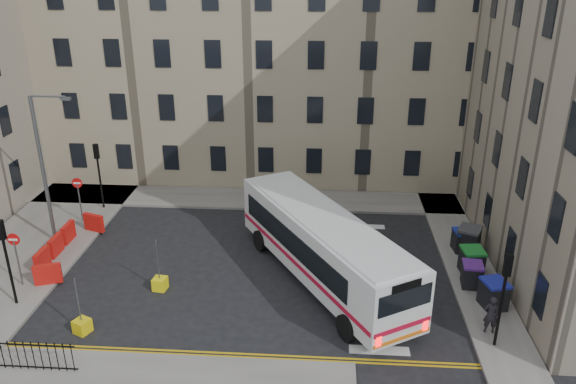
# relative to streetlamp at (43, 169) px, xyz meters

# --- Properties ---
(ground) EXTENTS (120.00, 120.00, 0.00)m
(ground) POSITION_rel_streetlamp_xyz_m (13.00, -2.00, -4.34)
(ground) COLOR black
(ground) RESTS_ON ground
(pavement_north) EXTENTS (36.00, 3.20, 0.15)m
(pavement_north) POSITION_rel_streetlamp_xyz_m (7.00, 6.60, -4.26)
(pavement_north) COLOR slate
(pavement_north) RESTS_ON ground
(pavement_east) EXTENTS (2.40, 26.00, 0.15)m
(pavement_east) POSITION_rel_streetlamp_xyz_m (22.00, 2.00, -4.26)
(pavement_east) COLOR slate
(pavement_east) RESTS_ON ground
(pavement_west) EXTENTS (6.00, 22.00, 0.15)m
(pavement_west) POSITION_rel_streetlamp_xyz_m (-1.00, -1.00, -4.26)
(pavement_west) COLOR slate
(pavement_west) RESTS_ON ground
(terrace_north) EXTENTS (38.30, 10.80, 17.20)m
(terrace_north) POSITION_rel_streetlamp_xyz_m (6.00, 13.50, 4.28)
(terrace_north) COLOR tan
(terrace_north) RESTS_ON ground
(traffic_light_east) EXTENTS (0.28, 0.22, 4.10)m
(traffic_light_east) POSITION_rel_streetlamp_xyz_m (21.60, -7.50, -1.47)
(traffic_light_east) COLOR black
(traffic_light_east) RESTS_ON pavement_east
(traffic_light_nw) EXTENTS (0.28, 0.22, 4.10)m
(traffic_light_nw) POSITION_rel_streetlamp_xyz_m (1.00, 4.50, -1.47)
(traffic_light_nw) COLOR black
(traffic_light_nw) RESTS_ON pavement_west
(traffic_light_sw) EXTENTS (0.28, 0.22, 4.10)m
(traffic_light_sw) POSITION_rel_streetlamp_xyz_m (1.00, -6.00, -1.47)
(traffic_light_sw) COLOR black
(traffic_light_sw) RESTS_ON pavement_west
(streetlamp) EXTENTS (0.50, 0.22, 8.14)m
(streetlamp) POSITION_rel_streetlamp_xyz_m (0.00, 0.00, 0.00)
(streetlamp) COLOR #595B5E
(streetlamp) RESTS_ON pavement_west
(no_entry_north) EXTENTS (0.60, 0.08, 3.00)m
(no_entry_north) POSITION_rel_streetlamp_xyz_m (0.50, 2.50, -2.26)
(no_entry_north) COLOR #595B5E
(no_entry_north) RESTS_ON pavement_west
(no_entry_south) EXTENTS (0.60, 0.08, 3.00)m
(no_entry_south) POSITION_rel_streetlamp_xyz_m (0.50, -4.50, -2.26)
(no_entry_south) COLOR #595B5E
(no_entry_south) RESTS_ON pavement_west
(roadworks_barriers) EXTENTS (1.66, 6.26, 1.00)m
(roadworks_barriers) POSITION_rel_streetlamp_xyz_m (1.16, -1.50, -3.69)
(roadworks_barriers) COLOR red
(roadworks_barriers) RESTS_ON pavement_west
(bus) EXTENTS (8.75, 12.04, 3.37)m
(bus) POSITION_rel_streetlamp_xyz_m (14.63, -2.88, -2.39)
(bus) COLOR silver
(bus) RESTS_ON ground
(wheelie_bin_a) EXTENTS (1.27, 1.37, 1.27)m
(wheelie_bin_a) POSITION_rel_streetlamp_xyz_m (22.21, -4.76, -3.55)
(wheelie_bin_a) COLOR black
(wheelie_bin_a) RESTS_ON pavement_east
(wheelie_bin_b) EXTENTS (1.03, 1.15, 1.16)m
(wheelie_bin_b) POSITION_rel_streetlamp_xyz_m (21.65, -3.09, -3.60)
(wheelie_bin_b) COLOR black
(wheelie_bin_b) RESTS_ON pavement_east
(wheelie_bin_c) EXTENTS (1.13, 1.27, 1.29)m
(wheelie_bin_c) POSITION_rel_streetlamp_xyz_m (21.90, -1.90, -3.54)
(wheelie_bin_c) COLOR black
(wheelie_bin_c) RESTS_ON pavement_east
(wheelie_bin_d) EXTENTS (1.51, 1.58, 1.37)m
(wheelie_bin_d) POSITION_rel_streetlamp_xyz_m (22.25, 0.29, -3.49)
(wheelie_bin_d) COLOR black
(wheelie_bin_d) RESTS_ON pavement_east
(wheelie_bin_e) EXTENTS (1.03, 1.15, 1.14)m
(wheelie_bin_e) POSITION_rel_streetlamp_xyz_m (21.95, 0.42, -3.61)
(wheelie_bin_e) COLOR black
(wheelie_bin_e) RESTS_ON pavement_east
(pedestrian) EXTENTS (0.64, 0.43, 1.70)m
(pedestrian) POSITION_rel_streetlamp_xyz_m (21.57, -6.68, -3.34)
(pedestrian) COLOR black
(pedestrian) RESTS_ON pavement_east
(bollard_yellow) EXTENTS (0.67, 0.67, 0.60)m
(bollard_yellow) POSITION_rel_streetlamp_xyz_m (7.05, -4.21, -4.04)
(bollard_yellow) COLOR yellow
(bollard_yellow) RESTS_ON ground
(bollard_chevron) EXTENTS (0.79, 0.79, 0.60)m
(bollard_chevron) POSITION_rel_streetlamp_xyz_m (4.74, -7.67, -4.04)
(bollard_chevron) COLOR yellow
(bollard_chevron) RESTS_ON ground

